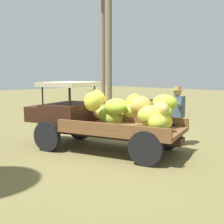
{
  "coord_description": "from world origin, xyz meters",
  "views": [
    {
      "loc": [
        -5.51,
        5.7,
        2.07
      ],
      "look_at": [
        -0.13,
        0.28,
        1.07
      ],
      "focal_mm": 46.56,
      "sensor_mm": 36.0,
      "label": 1
    }
  ],
  "objects": [
    {
      "name": "truck",
      "position": [
        0.14,
        0.38,
        0.95
      ],
      "size": [
        4.66,
        2.81,
        1.84
      ],
      "rotation": [
        0.0,
        0.0,
        0.31
      ],
      "color": "#321B11",
      "rests_on": "ground"
    },
    {
      "name": "loose_banana_bunch",
      "position": [
        0.2,
        -2.22,
        0.2
      ],
      "size": [
        0.67,
        0.66,
        0.4
      ],
      "primitive_type": "ellipsoid",
      "rotation": [
        0.0,
        -0.0,
        2.41
      ],
      "color": "#91C339",
      "rests_on": "ground"
    },
    {
      "name": "farmer",
      "position": [
        -0.99,
        -1.5,
        0.98
      ],
      "size": [
        0.53,
        0.47,
        1.72
      ],
      "rotation": [
        0.0,
        0.0,
        1.64
      ],
      "color": "#373A43",
      "rests_on": "ground"
    },
    {
      "name": "ground_plane",
      "position": [
        0.0,
        0.0,
        0.0
      ],
      "size": [
        60.0,
        60.0,
        0.0
      ],
      "primitive_type": "plane",
      "color": "olive"
    }
  ]
}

